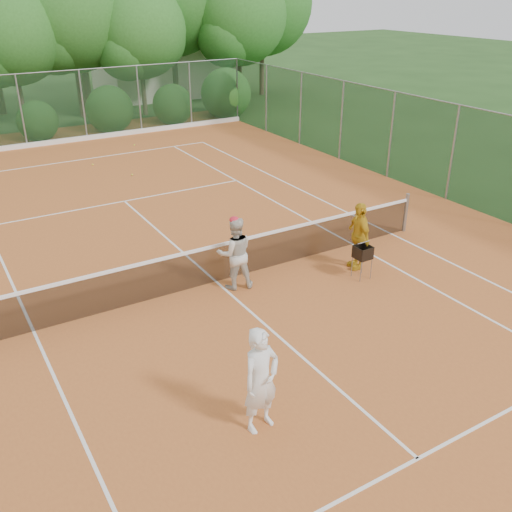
{
  "coord_description": "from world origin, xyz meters",
  "views": [
    {
      "loc": [
        -5.26,
        -10.53,
        6.31
      ],
      "look_at": [
        0.36,
        -1.2,
        1.1
      ],
      "focal_mm": 40.0,
      "sensor_mm": 36.0,
      "label": 1
    }
  ],
  "objects_px": {
    "player_white": "(261,380)",
    "player_center_grp": "(235,253)",
    "ball_hopper": "(363,253)",
    "player_yellow": "(359,236)"
  },
  "relations": [
    {
      "from": "player_white",
      "to": "player_center_grp",
      "type": "distance_m",
      "value": 4.61
    },
    {
      "from": "player_white",
      "to": "player_center_grp",
      "type": "height_order",
      "value": "player_white"
    },
    {
      "from": "player_center_grp",
      "to": "player_white",
      "type": "bearing_deg",
      "value": -114.2
    },
    {
      "from": "player_yellow",
      "to": "player_white",
      "type": "bearing_deg",
      "value": -38.98
    },
    {
      "from": "ball_hopper",
      "to": "player_yellow",
      "type": "bearing_deg",
      "value": 37.01
    },
    {
      "from": "player_center_grp",
      "to": "player_yellow",
      "type": "height_order",
      "value": "player_center_grp"
    },
    {
      "from": "player_white",
      "to": "ball_hopper",
      "type": "bearing_deg",
      "value": 23.9
    },
    {
      "from": "player_center_grp",
      "to": "ball_hopper",
      "type": "bearing_deg",
      "value": -22.23
    },
    {
      "from": "player_white",
      "to": "player_yellow",
      "type": "distance_m",
      "value": 6.07
    },
    {
      "from": "ball_hopper",
      "to": "player_center_grp",
      "type": "bearing_deg",
      "value": 133.27
    }
  ]
}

